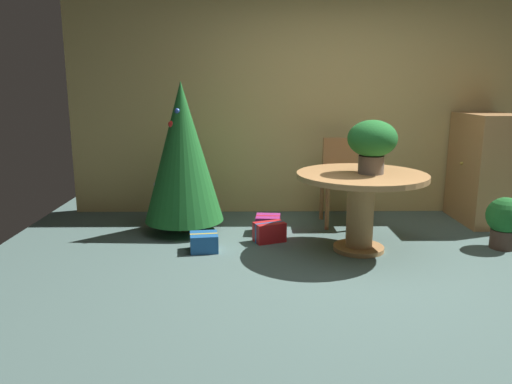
# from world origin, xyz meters

# --- Properties ---
(ground_plane) EXTENTS (6.60, 6.60, 0.00)m
(ground_plane) POSITION_xyz_m (0.00, 0.00, 0.00)
(ground_plane) COLOR #4C6660
(back_wall_panel) EXTENTS (6.00, 0.10, 2.60)m
(back_wall_panel) POSITION_xyz_m (0.00, 2.20, 1.30)
(back_wall_panel) COLOR tan
(back_wall_panel) RESTS_ON ground_plane
(round_dining_table) EXTENTS (1.15, 1.15, 0.71)m
(round_dining_table) POSITION_xyz_m (0.05, 0.73, 0.52)
(round_dining_table) COLOR #B27F4C
(round_dining_table) RESTS_ON ground_plane
(flower_vase) EXTENTS (0.43, 0.43, 0.47)m
(flower_vase) POSITION_xyz_m (0.13, 0.72, 1.00)
(flower_vase) COLOR #665B51
(flower_vase) RESTS_ON round_dining_table
(wooden_chair_far) EXTENTS (0.43, 0.45, 0.92)m
(wooden_chair_far) POSITION_xyz_m (0.05, 1.67, 0.52)
(wooden_chair_far) COLOR #9E6B3D
(wooden_chair_far) RESTS_ON ground_plane
(holiday_tree) EXTENTS (0.80, 0.80, 1.52)m
(holiday_tree) POSITION_xyz_m (-1.61, 1.36, 0.82)
(holiday_tree) COLOR brown
(holiday_tree) RESTS_ON ground_plane
(gift_box_purple) EXTENTS (0.26, 0.26, 0.18)m
(gift_box_purple) POSITION_xyz_m (-0.76, 1.28, 0.09)
(gift_box_purple) COLOR #9E287A
(gift_box_purple) RESTS_ON ground_plane
(gift_box_blue) EXTENTS (0.28, 0.27, 0.16)m
(gift_box_blue) POSITION_xyz_m (-1.36, 0.73, 0.08)
(gift_box_blue) COLOR #1E569E
(gift_box_blue) RESTS_ON ground_plane
(gift_box_red) EXTENTS (0.33, 0.27, 0.19)m
(gift_box_red) POSITION_xyz_m (-0.75, 1.00, 0.09)
(gift_box_red) COLOR red
(gift_box_red) RESTS_ON ground_plane
(wooden_cabinet) EXTENTS (0.55, 0.83, 1.18)m
(wooden_cabinet) POSITION_xyz_m (1.62, 1.70, 0.59)
(wooden_cabinet) COLOR #B27F4C
(wooden_cabinet) RESTS_ON ground_plane
(potted_plant) EXTENTS (0.34, 0.34, 0.48)m
(potted_plant) POSITION_xyz_m (1.39, 0.77, 0.27)
(potted_plant) COLOR #4C382D
(potted_plant) RESTS_ON ground_plane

